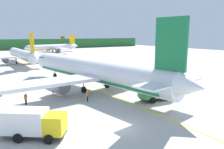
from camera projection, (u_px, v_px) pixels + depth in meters
ground at (24, 69)px, 63.70m from camera, size 240.00×320.00×0.20m
airliner_foreground at (92, 71)px, 39.37m from camera, size 34.51×41.58×11.90m
airliner_mid_apron at (23, 55)px, 75.46m from camera, size 30.09×36.15×10.32m
airliner_far_taxiway at (53, 47)px, 123.93m from camera, size 33.46×27.85×9.63m
airliner_distant at (47, 44)px, 165.91m from camera, size 29.28×24.44×8.50m
service_truck_fuel at (157, 91)px, 33.23m from camera, size 5.80×2.87×2.42m
service_truck_catering at (31, 122)px, 21.01m from camera, size 6.42×5.55×2.81m
crew_marshaller at (26, 98)px, 31.15m from camera, size 0.48×0.48×1.61m
crew_loader_left at (87, 95)px, 32.58m from camera, size 0.46×0.51×1.65m
crew_supervisor at (53, 88)px, 36.82m from camera, size 0.32×0.62×1.78m
apron_guide_line at (110, 94)px, 36.79m from camera, size 0.30×60.00×0.01m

